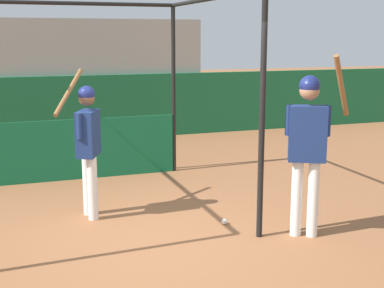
# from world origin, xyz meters

# --- Properties ---
(ground_plane) EXTENTS (60.00, 60.00, 0.00)m
(ground_plane) POSITION_xyz_m (0.00, 0.00, 0.00)
(ground_plane) COLOR #935B38
(outfield_wall) EXTENTS (24.00, 0.12, 1.48)m
(outfield_wall) POSITION_xyz_m (0.00, 6.58, 0.74)
(outfield_wall) COLOR #196038
(outfield_wall) RESTS_ON ground
(bleacher_section) EXTENTS (5.95, 2.40, 2.76)m
(bleacher_section) POSITION_xyz_m (0.00, 7.85, 1.38)
(bleacher_section) COLOR #9E9E99
(bleacher_section) RESTS_ON ground
(batting_cage) EXTENTS (3.25, 3.44, 2.88)m
(batting_cage) POSITION_xyz_m (-0.37, 2.48, 1.26)
(batting_cage) COLOR black
(batting_cage) RESTS_ON ground
(player_batter) EXTENTS (0.62, 0.94, 1.91)m
(player_batter) POSITION_xyz_m (-0.57, 1.24, 1.04)
(player_batter) COLOR white
(player_batter) RESTS_ON ground
(player_waiting) EXTENTS (0.78, 0.55, 2.16)m
(player_waiting) POSITION_xyz_m (1.74, -0.30, 1.18)
(player_waiting) COLOR white
(player_waiting) RESTS_ON ground
(baseball) EXTENTS (0.07, 0.07, 0.07)m
(baseball) POSITION_xyz_m (0.98, 0.37, 0.04)
(baseball) COLOR white
(baseball) RESTS_ON ground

